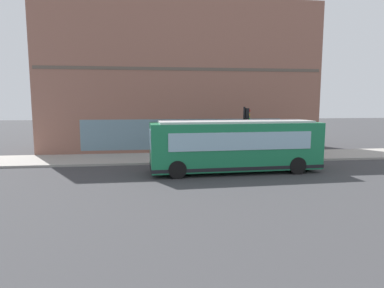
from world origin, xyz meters
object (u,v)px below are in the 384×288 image
fire_hydrant (253,148)px  pedestrian_by_light_pole (291,142)px  traffic_light_near_corner (246,123)px  city_bus_nearside (235,146)px  pedestrian_near_hydrant (230,143)px

fire_hydrant → pedestrian_by_light_pole: bearing=-100.9°
traffic_light_near_corner → fire_hydrant: traffic_light_near_corner is taller
city_bus_nearside → fire_hydrant: city_bus_nearside is taller
traffic_light_near_corner → pedestrian_by_light_pole: traffic_light_near_corner is taller
city_bus_nearside → pedestrian_near_hydrant: city_bus_nearside is taller
pedestrian_by_light_pole → pedestrian_near_hydrant: bearing=101.0°
traffic_light_near_corner → pedestrian_near_hydrant: 2.15m
traffic_light_near_corner → pedestrian_near_hydrant: bearing=32.1°
city_bus_nearside → pedestrian_by_light_pole: (5.58, -6.01, -0.52)m
traffic_light_near_corner → pedestrian_near_hydrant: (1.29, 0.81, -1.53)m
traffic_light_near_corner → fire_hydrant: (2.86, -1.45, -2.20)m
city_bus_nearside → fire_hydrant: bearing=-26.5°
pedestrian_near_hydrant → fire_hydrant: bearing=-55.1°
city_bus_nearside → pedestrian_by_light_pole: bearing=-47.1°
city_bus_nearside → pedestrian_near_hydrant: (4.58, -0.81, -0.36)m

